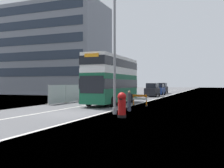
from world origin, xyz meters
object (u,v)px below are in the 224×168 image
object	(u,v)px
red_pillar_postbox	(122,104)
car_oncoming_near	(152,90)
double_decker_bus	(113,79)
car_receding_far	(162,89)
car_receding_mid	(159,90)
pedestrian_at_kerb	(129,101)
roadworks_barrier	(140,99)
lamppost_foreground	(115,57)

from	to	relation	value
red_pillar_postbox	car_oncoming_near	distance (m)	27.85
double_decker_bus	car_receding_far	distance (m)	31.82
car_receding_mid	pedestrian_at_kerb	distance (m)	31.24
car_receding_far	pedestrian_at_kerb	world-z (taller)	car_receding_far
double_decker_bus	roadworks_barrier	bearing A→B (deg)	-16.32
double_decker_bus	roadworks_barrier	xyz separation A→B (m)	(3.35, -0.98, -2.03)
car_receding_mid	pedestrian_at_kerb	xyz separation A→B (m)	(3.74, -31.01, -0.19)
car_receding_mid	pedestrian_at_kerb	size ratio (longest dim) A/B	2.41
red_pillar_postbox	car_receding_mid	bearing A→B (deg)	97.33
double_decker_bus	lamppost_foreground	size ratio (longest dim) A/B	1.22
red_pillar_postbox	car_receding_mid	size ratio (longest dim) A/B	0.41
double_decker_bus	red_pillar_postbox	xyz separation A→B (m)	(4.65, -10.17, -1.82)
car_oncoming_near	pedestrian_at_kerb	size ratio (longest dim) A/B	2.67
roadworks_barrier	car_receding_mid	bearing A→B (deg)	97.04
double_decker_bus	car_oncoming_near	distance (m)	17.45
lamppost_foreground	car_receding_far	bearing A→B (deg)	95.67
roadworks_barrier	red_pillar_postbox	bearing A→B (deg)	-81.89
red_pillar_postbox	car_oncoming_near	world-z (taller)	car_oncoming_near
car_oncoming_near	car_receding_far	distance (m)	14.44
roadworks_barrier	double_decker_bus	bearing A→B (deg)	163.68
car_receding_far	car_receding_mid	bearing A→B (deg)	-84.81
lamppost_foreground	roadworks_barrier	distance (m)	8.38
lamppost_foreground	red_pillar_postbox	size ratio (longest dim) A/B	5.28
car_receding_far	pedestrian_at_kerb	bearing A→B (deg)	-83.44
car_oncoming_near	car_receding_far	world-z (taller)	car_receding_far
car_oncoming_near	car_receding_mid	xyz separation A→B (m)	(-0.32, 7.41, -0.04)
lamppost_foreground	car_receding_far	world-z (taller)	lamppost_foreground
roadworks_barrier	car_receding_far	world-z (taller)	car_receding_far
red_pillar_postbox	car_receding_far	xyz separation A→B (m)	(-5.13, 41.94, 0.20)
lamppost_foreground	pedestrian_at_kerb	xyz separation A→B (m)	(0.36, 2.37, -3.32)
pedestrian_at_kerb	double_decker_bus	bearing A→B (deg)	122.01
double_decker_bus	car_oncoming_near	size ratio (longest dim) A/B	2.40
car_receding_far	pedestrian_at_kerb	xyz separation A→B (m)	(4.37, -38.01, -0.27)
car_oncoming_near	car_receding_mid	world-z (taller)	car_oncoming_near
roadworks_barrier	car_oncoming_near	bearing A→B (deg)	98.86
double_decker_bus	roadworks_barrier	distance (m)	4.03
red_pillar_postbox	car_receding_mid	distance (m)	35.23
car_receding_far	lamppost_foreground	bearing A→B (deg)	-84.33
double_decker_bus	red_pillar_postbox	distance (m)	11.33
red_pillar_postbox	pedestrian_at_kerb	world-z (taller)	pedestrian_at_kerb
pedestrian_at_kerb	car_receding_mid	bearing A→B (deg)	96.87
red_pillar_postbox	double_decker_bus	bearing A→B (deg)	114.59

